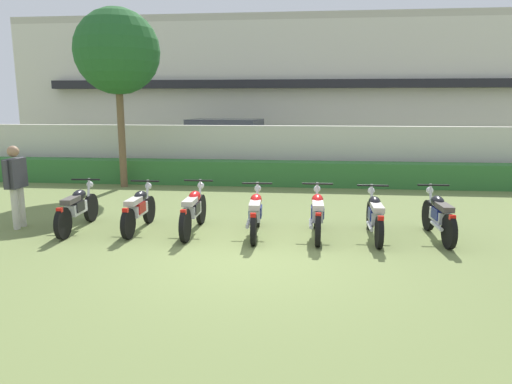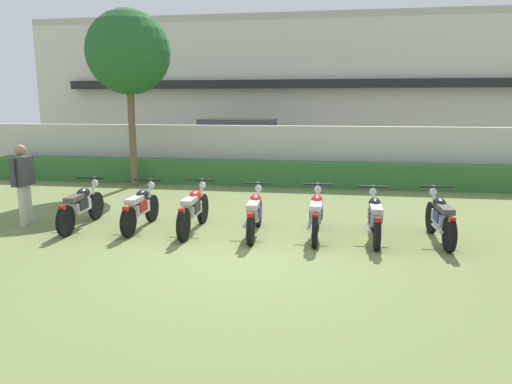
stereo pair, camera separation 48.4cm
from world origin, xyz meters
TOP-DOWN VIEW (x-y plane):
  - ground at (0.00, 0.00)m, footprint 60.00×60.00m
  - building at (0.00, 16.58)m, footprint 24.90×6.50m
  - compound_wall at (0.00, 7.57)m, footprint 23.65×0.30m
  - hedge_row at (0.00, 6.87)m, footprint 18.92×0.70m
  - parked_car at (-2.01, 10.59)m, footprint 4.72×2.60m
  - tree_near_inspector at (-4.50, 6.12)m, footprint 2.45×2.45m
  - motorcycle_in_row_0 at (-3.55, 1.29)m, footprint 0.60×1.95m
  - motorcycle_in_row_1 at (-2.32, 1.36)m, footprint 0.60×1.78m
  - motorcycle_in_row_2 at (-1.20, 1.34)m, footprint 0.60×1.96m
  - motorcycle_in_row_3 at (0.03, 1.29)m, footprint 0.60×1.88m
  - motorcycle_in_row_4 at (1.20, 1.28)m, footprint 0.60×1.83m
  - motorcycle_in_row_5 at (2.27, 1.31)m, footprint 0.60×1.84m
  - motorcycle_in_row_6 at (3.45, 1.38)m, footprint 0.60×1.83m
  - inspector_person at (-4.81, 1.31)m, footprint 0.23×0.68m

SIDE VIEW (x-z plane):
  - ground at x=0.00m, z-range 0.00..0.00m
  - hedge_row at x=0.00m, z-range 0.00..0.74m
  - motorcycle_in_row_5 at x=2.27m, z-range -0.03..0.91m
  - motorcycle_in_row_3 at x=0.03m, z-range -0.03..0.91m
  - motorcycle_in_row_1 at x=-2.32m, z-range -0.03..0.91m
  - motorcycle_in_row_0 at x=-3.55m, z-range -0.03..0.93m
  - motorcycle_in_row_6 at x=3.45m, z-range -0.03..0.93m
  - motorcycle_in_row_4 at x=1.20m, z-range -0.03..0.94m
  - motorcycle_in_row_2 at x=-1.20m, z-range -0.03..0.94m
  - compound_wall at x=0.00m, z-range 0.00..1.79m
  - parked_car at x=-2.01m, z-range -0.01..1.88m
  - inspector_person at x=-4.81m, z-range 0.16..1.83m
  - building at x=0.00m, z-range 0.00..6.31m
  - tree_near_inspector at x=-4.50m, z-range 1.35..6.54m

